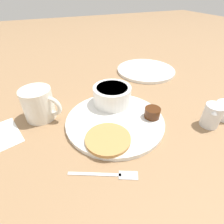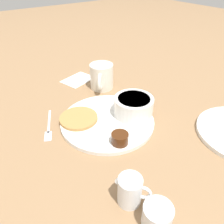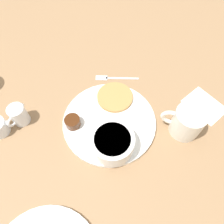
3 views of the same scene
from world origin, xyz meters
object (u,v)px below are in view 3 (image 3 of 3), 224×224
plate (109,122)px  bowl (112,143)px  coffee_mug (186,122)px  creamer_pitcher_near (19,115)px  fork (112,78)px

plate → bowl: (-0.08, 0.03, 0.04)m
bowl → coffee_mug: (-0.03, -0.22, 0.00)m
coffee_mug → bowl: bearing=82.6°
creamer_pitcher_near → plate: bearing=-115.3°
fork → plate: bearing=153.8°
bowl → coffee_mug: 0.22m
coffee_mug → creamer_pitcher_near: size_ratio=1.52×
plate → creamer_pitcher_near: creamer_pitcher_near is taller
plate → coffee_mug: (-0.11, -0.19, 0.04)m
bowl → coffee_mug: coffee_mug is taller
bowl → creamer_pitcher_near: (0.20, 0.22, -0.01)m
bowl → fork: size_ratio=0.85×
bowl → creamer_pitcher_near: bearing=48.1°
bowl → fork: bowl is taller
creamer_pitcher_near → coffee_mug: bearing=-117.2°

